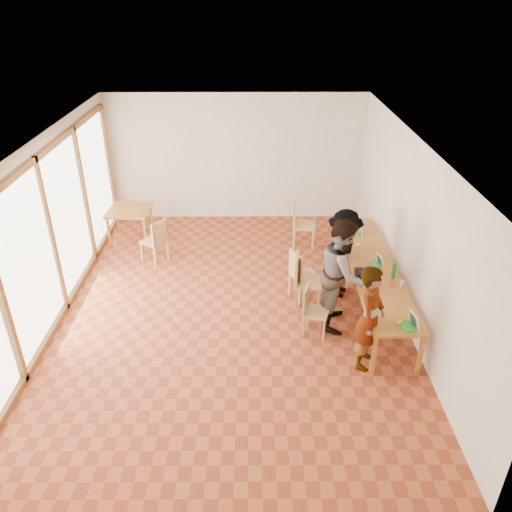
# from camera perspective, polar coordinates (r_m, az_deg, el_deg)

# --- Properties ---
(ground) EXTENTS (8.00, 8.00, 0.00)m
(ground) POSITION_cam_1_polar(r_m,az_deg,el_deg) (9.00, -2.87, -5.94)
(ground) COLOR #A44E27
(ground) RESTS_ON ground
(wall_back) EXTENTS (6.00, 0.10, 3.00)m
(wall_back) POSITION_cam_1_polar(r_m,az_deg,el_deg) (11.96, -2.30, 11.11)
(wall_back) COLOR silver
(wall_back) RESTS_ON ground
(wall_front) EXTENTS (6.00, 0.10, 3.00)m
(wall_front) POSITION_cam_1_polar(r_m,az_deg,el_deg) (4.97, -5.15, -18.01)
(wall_front) COLOR silver
(wall_front) RESTS_ON ground
(wall_right) EXTENTS (0.10, 8.00, 3.00)m
(wall_right) POSITION_cam_1_polar(r_m,az_deg,el_deg) (8.63, 17.22, 2.60)
(wall_right) COLOR silver
(wall_right) RESTS_ON ground
(window_wall) EXTENTS (0.10, 8.00, 3.00)m
(window_wall) POSITION_cam_1_polar(r_m,az_deg,el_deg) (8.89, -22.56, 2.42)
(window_wall) COLOR white
(window_wall) RESTS_ON ground
(ceiling) EXTENTS (6.00, 8.00, 0.04)m
(ceiling) POSITION_cam_1_polar(r_m,az_deg,el_deg) (7.69, -3.42, 12.89)
(ceiling) COLOR white
(ceiling) RESTS_ON wall_back
(communal_table) EXTENTS (0.80, 4.00, 0.75)m
(communal_table) POSITION_cam_1_polar(r_m,az_deg,el_deg) (9.04, 13.11, -1.29)
(communal_table) COLOR #C4712B
(communal_table) RESTS_ON ground
(side_table) EXTENTS (0.90, 0.90, 0.75)m
(side_table) POSITION_cam_1_polar(r_m,az_deg,el_deg) (11.39, -14.28, 4.84)
(side_table) COLOR #C4712B
(side_table) RESTS_ON ground
(chair_near) EXTENTS (0.50, 0.50, 0.45)m
(chair_near) POSITION_cam_1_polar(r_m,az_deg,el_deg) (8.18, 6.31, -5.61)
(chair_near) COLOR tan
(chair_near) RESTS_ON ground
(chair_mid) EXTENTS (0.52, 0.52, 0.53)m
(chair_mid) POSITION_cam_1_polar(r_m,az_deg,el_deg) (8.79, 5.30, -2.21)
(chair_mid) COLOR tan
(chair_mid) RESTS_ON ground
(chair_far) EXTENTS (0.60, 0.60, 0.52)m
(chair_far) POSITION_cam_1_polar(r_m,az_deg,el_deg) (8.94, 5.10, -1.69)
(chair_far) COLOR tan
(chair_far) RESTS_ON ground
(chair_empty) EXTENTS (0.53, 0.53, 0.55)m
(chair_empty) POSITION_cam_1_polar(r_m,az_deg,el_deg) (10.85, 4.97, 4.21)
(chair_empty) COLOR tan
(chair_empty) RESTS_ON ground
(chair_spare) EXTENTS (0.61, 0.61, 0.50)m
(chair_spare) POSITION_cam_1_polar(r_m,az_deg,el_deg) (10.36, -11.24, 2.18)
(chair_spare) COLOR tan
(chair_spare) RESTS_ON ground
(person_near) EXTENTS (0.62, 0.72, 1.68)m
(person_near) POSITION_cam_1_polar(r_m,az_deg,el_deg) (7.49, 12.86, -6.90)
(person_near) COLOR gray
(person_near) RESTS_ON ground
(person_mid) EXTENTS (0.92, 1.08, 1.91)m
(person_mid) POSITION_cam_1_polar(r_m,az_deg,el_deg) (8.26, 9.81, -1.96)
(person_mid) COLOR gray
(person_mid) RESTS_ON ground
(person_far) EXTENTS (0.99, 1.24, 1.68)m
(person_far) POSITION_cam_1_polar(r_m,az_deg,el_deg) (9.10, 9.92, 0.25)
(person_far) COLOR gray
(person_far) RESTS_ON ground
(laptop_near) EXTENTS (0.27, 0.30, 0.23)m
(laptop_near) POSITION_cam_1_polar(r_m,az_deg,el_deg) (7.58, 17.25, -7.33)
(laptop_near) COLOR green
(laptop_near) RESTS_ON communal_table
(laptop_mid) EXTENTS (0.24, 0.26, 0.19)m
(laptop_mid) POSITION_cam_1_polar(r_m,az_deg,el_deg) (9.04, 13.73, -0.67)
(laptop_mid) COLOR green
(laptop_mid) RESTS_ON communal_table
(laptop_far) EXTENTS (0.23, 0.26, 0.21)m
(laptop_far) POSITION_cam_1_polar(r_m,az_deg,el_deg) (10.06, 11.64, 2.76)
(laptop_far) COLOR green
(laptop_far) RESTS_ON communal_table
(yellow_mug) EXTENTS (0.13, 0.13, 0.09)m
(yellow_mug) POSITION_cam_1_polar(r_m,az_deg,el_deg) (7.61, 16.09, -7.16)
(yellow_mug) COLOR #FCFD30
(yellow_mug) RESTS_ON communal_table
(green_bottle) EXTENTS (0.07, 0.07, 0.28)m
(green_bottle) POSITION_cam_1_polar(r_m,az_deg,el_deg) (8.65, 15.49, -1.66)
(green_bottle) COLOR #1B7F24
(green_bottle) RESTS_ON communal_table
(clear_glass) EXTENTS (0.07, 0.07, 0.09)m
(clear_glass) POSITION_cam_1_polar(r_m,az_deg,el_deg) (8.51, 16.35, -3.06)
(clear_glass) COLOR silver
(clear_glass) RESTS_ON communal_table
(condiment_cup) EXTENTS (0.08, 0.08, 0.06)m
(condiment_cup) POSITION_cam_1_polar(r_m,az_deg,el_deg) (9.56, 11.53, 1.13)
(condiment_cup) COLOR white
(condiment_cup) RESTS_ON communal_table
(pink_phone) EXTENTS (0.05, 0.10, 0.01)m
(pink_phone) POSITION_cam_1_polar(r_m,az_deg,el_deg) (8.52, 15.31, -3.17)
(pink_phone) COLOR #BE386B
(pink_phone) RESTS_ON communal_table
(black_pouch) EXTENTS (0.16, 0.26, 0.09)m
(black_pouch) POSITION_cam_1_polar(r_m,az_deg,el_deg) (8.64, 11.83, -1.93)
(black_pouch) COLOR black
(black_pouch) RESTS_ON communal_table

